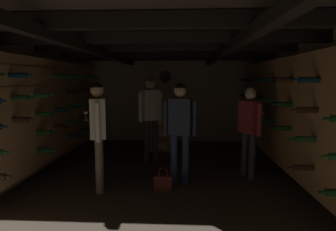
% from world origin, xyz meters
% --- Properties ---
extents(ground_plane, '(8.40, 8.40, 0.00)m').
position_xyz_m(ground_plane, '(0.00, 0.00, 0.00)').
color(ground_plane, '#473D33').
extents(room_shell, '(4.72, 6.52, 2.41)m').
position_xyz_m(room_shell, '(-0.00, 0.27, 1.43)').
color(room_shell, gray).
rests_on(room_shell, ground_plane).
extents(wine_crate_stack, '(0.52, 0.35, 0.90)m').
position_xyz_m(wine_crate_stack, '(-0.17, 2.11, 0.45)').
color(wine_crate_stack, '#A37547').
rests_on(wine_crate_stack, ground_plane).
extents(display_bottle, '(0.08, 0.08, 0.35)m').
position_xyz_m(display_bottle, '(-0.15, 2.05, 1.04)').
color(display_bottle, '#0F2838').
rests_on(display_bottle, wine_crate_stack).
extents(person_host_center, '(0.54, 0.26, 1.64)m').
position_xyz_m(person_host_center, '(0.31, -0.05, 0.99)').
color(person_host_center, '#232D4C').
rests_on(person_host_center, ground_plane).
extents(person_guest_mid_right, '(0.43, 0.48, 1.56)m').
position_xyz_m(person_guest_mid_right, '(1.50, 0.33, 0.94)').
color(person_guest_mid_right, '#2D2D33').
rests_on(person_guest_mid_right, ground_plane).
extents(person_guest_far_left, '(0.47, 0.43, 1.73)m').
position_xyz_m(person_guest_far_left, '(-0.30, 1.22, 1.06)').
color(person_guest_far_left, '#2D2D33').
rests_on(person_guest_far_left, ground_plane).
extents(person_guest_mid_left, '(0.39, 0.52, 1.65)m').
position_xyz_m(person_guest_mid_left, '(-0.90, -0.41, 1.00)').
color(person_guest_mid_left, brown).
rests_on(person_guest_mid_left, ground_plane).
extents(handbag, '(0.28, 0.12, 0.35)m').
position_xyz_m(handbag, '(0.06, -0.30, 0.12)').
color(handbag, '#591E19').
rests_on(handbag, ground_plane).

